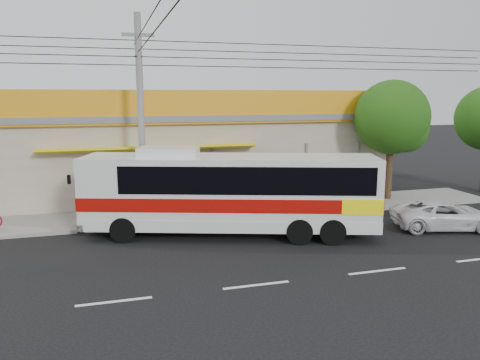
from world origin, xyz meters
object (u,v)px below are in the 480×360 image
object	(u,v)px
coach_bus	(234,189)
tree_near	(394,120)
white_car	(445,215)
utility_pole	(139,51)

from	to	relation	value
coach_bus	tree_near	size ratio (longest dim) A/B	1.84
white_car	tree_near	bearing A→B (deg)	6.01
coach_bus	white_car	xyz separation A→B (m)	(8.58, -1.52, -1.28)
utility_pole	white_car	bearing A→B (deg)	-20.68
coach_bus	utility_pole	size ratio (longest dim) A/B	0.34
white_car	utility_pole	size ratio (longest dim) A/B	0.12
utility_pole	tree_near	size ratio (longest dim) A/B	5.46
white_car	utility_pole	bearing A→B (deg)	84.60
coach_bus	white_car	bearing A→B (deg)	7.97
white_car	tree_near	world-z (taller)	tree_near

